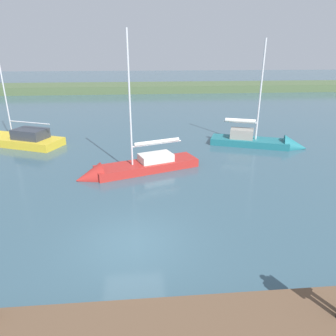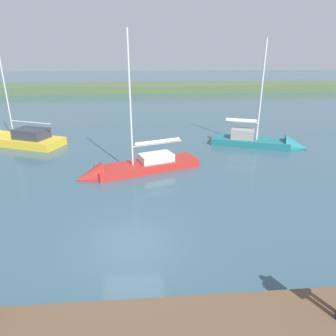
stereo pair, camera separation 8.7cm
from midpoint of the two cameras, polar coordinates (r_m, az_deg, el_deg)
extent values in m
plane|color=#385666|center=(12.24, -6.87, -13.58)|extent=(200.00, 200.00, 0.00)
cube|color=#4C603D|center=(56.07, -5.70, 13.87)|extent=(180.00, 8.00, 2.40)
cube|color=#1E6B75|center=(24.70, 14.56, 4.29)|extent=(5.99, 3.70, 0.84)
cone|color=#1E6B75|center=(24.89, 22.18, 3.51)|extent=(2.13, 2.24, 1.78)
cube|color=gray|center=(24.51, 13.30, 6.17)|extent=(1.99, 1.69, 0.72)
cylinder|color=silver|center=(23.91, 16.53, 13.36)|extent=(0.13, 0.13, 7.13)
cylinder|color=silver|center=(24.32, 13.02, 8.19)|extent=(2.36, 0.98, 0.11)
cylinder|color=silver|center=(24.29, 13.04, 8.47)|extent=(2.20, 1.08, 0.31)
cube|color=gold|center=(26.67, -25.66, 4.20)|extent=(7.15, 4.82, 0.90)
cube|color=#333842|center=(25.69, -24.06, 5.77)|extent=(2.80, 2.41, 0.73)
cylinder|color=silver|center=(26.31, -28.10, 13.25)|extent=(0.10, 0.10, 7.70)
cylinder|color=silver|center=(25.46, -24.23, 7.63)|extent=(3.33, 1.51, 0.08)
cube|color=#B22823|center=(19.01, -3.95, -0.22)|extent=(6.44, 3.68, 0.90)
cone|color=#B22823|center=(18.16, -14.43, -1.91)|extent=(1.96, 2.06, 1.65)
cube|color=silver|center=(18.97, -2.39, 1.95)|extent=(2.27, 1.80, 0.46)
cylinder|color=silver|center=(17.62, -7.19, 12.06)|extent=(0.11, 0.11, 7.45)
cylinder|color=silver|center=(18.75, -2.16, 4.48)|extent=(3.04, 1.17, 0.08)
cylinder|color=silver|center=(18.71, -2.16, 4.83)|extent=(2.79, 1.19, 0.22)
camera|label=1|loc=(0.04, -90.17, -0.06)|focal=33.19mm
camera|label=2|loc=(0.04, 89.83, 0.06)|focal=33.19mm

